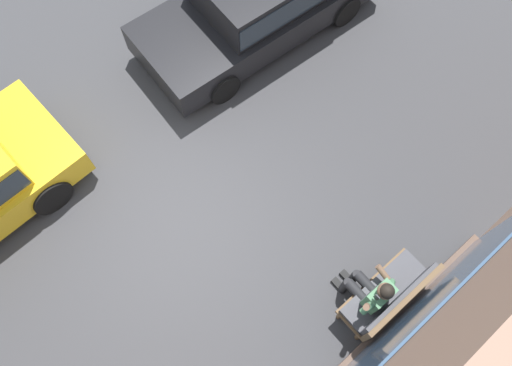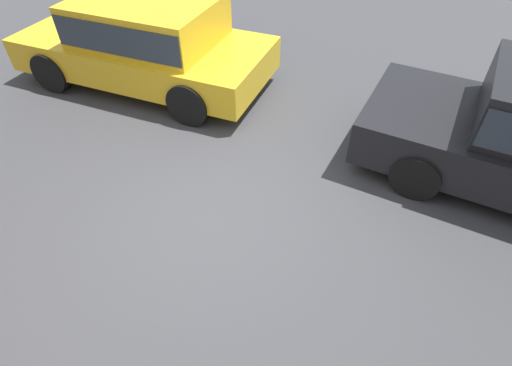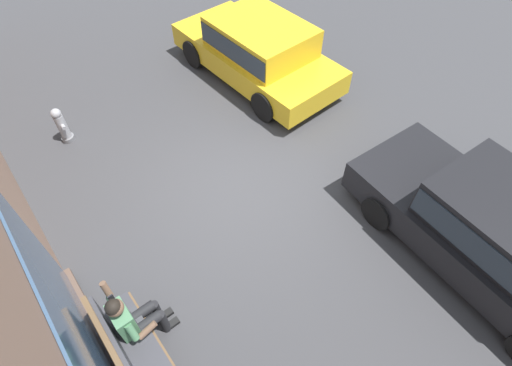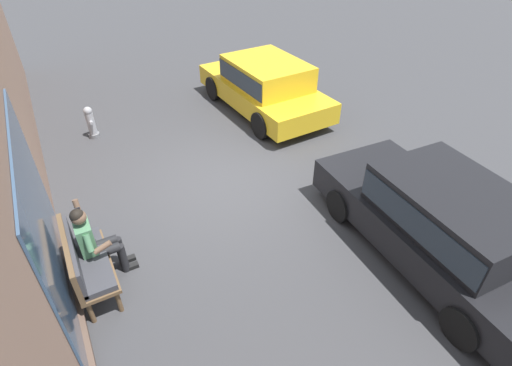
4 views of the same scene
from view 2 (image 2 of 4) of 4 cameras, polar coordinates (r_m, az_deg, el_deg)
name	(u,v)px [view 2 (image 2 of 4)]	position (r m, az deg, el deg)	size (l,w,h in m)	color
ground_plane	(208,222)	(4.76, -6.87, -5.49)	(60.00, 60.00, 0.00)	#38383A
parked_car_mid	(146,39)	(7.23, -15.41, 19.22)	(4.29, 2.10, 1.42)	gold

